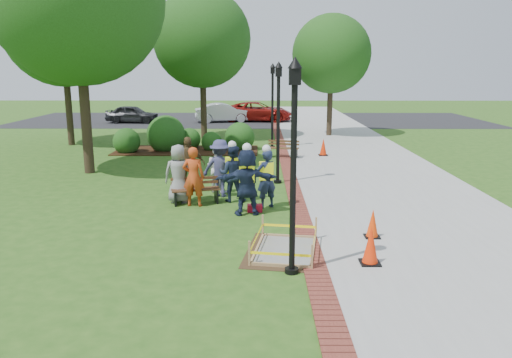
{
  "coord_description": "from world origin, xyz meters",
  "views": [
    {
      "loc": [
        0.59,
        -12.42,
        4.07
      ],
      "look_at": [
        0.5,
        1.2,
        1.0
      ],
      "focal_mm": 35.0,
      "sensor_mm": 36.0,
      "label": 1
    }
  ],
  "objects_px": {
    "bench_near": "(196,195)",
    "hivis_worker_b": "(266,177)",
    "wet_concrete_pad": "(285,242)",
    "hivis_worker_c": "(232,172)",
    "lamp_near": "(294,152)",
    "hivis_worker_a": "(247,180)",
    "cone_front": "(371,246)"
  },
  "relations": [
    {
      "from": "hivis_worker_c",
      "to": "hivis_worker_b",
      "type": "bearing_deg",
      "value": -33.79
    },
    {
      "from": "hivis_worker_a",
      "to": "hivis_worker_b",
      "type": "relative_size",
      "value": 1.08
    },
    {
      "from": "lamp_near",
      "to": "cone_front",
      "type": "bearing_deg",
      "value": 15.21
    },
    {
      "from": "lamp_near",
      "to": "hivis_worker_a",
      "type": "distance_m",
      "value": 4.46
    },
    {
      "from": "bench_near",
      "to": "hivis_worker_b",
      "type": "bearing_deg",
      "value": -11.31
    },
    {
      "from": "bench_near",
      "to": "hivis_worker_c",
      "type": "bearing_deg",
      "value": 13.18
    },
    {
      "from": "hivis_worker_b",
      "to": "lamp_near",
      "type": "bearing_deg",
      "value": -84.61
    },
    {
      "from": "wet_concrete_pad",
      "to": "lamp_near",
      "type": "distance_m",
      "value": 2.54
    },
    {
      "from": "cone_front",
      "to": "hivis_worker_c",
      "type": "bearing_deg",
      "value": 122.09
    },
    {
      "from": "hivis_worker_a",
      "to": "hivis_worker_b",
      "type": "height_order",
      "value": "hivis_worker_a"
    },
    {
      "from": "hivis_worker_a",
      "to": "hivis_worker_c",
      "type": "distance_m",
      "value": 1.48
    },
    {
      "from": "lamp_near",
      "to": "hivis_worker_b",
      "type": "xyz_separation_m",
      "value": [
        -0.45,
        4.81,
        -1.55
      ]
    },
    {
      "from": "bench_near",
      "to": "cone_front",
      "type": "xyz_separation_m",
      "value": [
        4.27,
        -4.78,
        0.15
      ]
    },
    {
      "from": "wet_concrete_pad",
      "to": "hivis_worker_c",
      "type": "bearing_deg",
      "value": 108.1
    },
    {
      "from": "hivis_worker_c",
      "to": "lamp_near",
      "type": "bearing_deg",
      "value": -74.91
    },
    {
      "from": "hivis_worker_c",
      "to": "cone_front",
      "type": "bearing_deg",
      "value": -57.91
    },
    {
      "from": "wet_concrete_pad",
      "to": "hivis_worker_c",
      "type": "height_order",
      "value": "hivis_worker_c"
    },
    {
      "from": "bench_near",
      "to": "hivis_worker_b",
      "type": "distance_m",
      "value": 2.28
    },
    {
      "from": "cone_front",
      "to": "hivis_worker_a",
      "type": "relative_size",
      "value": 0.41
    },
    {
      "from": "bench_near",
      "to": "cone_front",
      "type": "bearing_deg",
      "value": -48.22
    },
    {
      "from": "wet_concrete_pad",
      "to": "hivis_worker_c",
      "type": "distance_m",
      "value": 4.58
    },
    {
      "from": "hivis_worker_b",
      "to": "bench_near",
      "type": "bearing_deg",
      "value": 168.69
    },
    {
      "from": "lamp_near",
      "to": "hivis_worker_a",
      "type": "bearing_deg",
      "value": 103.74
    },
    {
      "from": "wet_concrete_pad",
      "to": "bench_near",
      "type": "distance_m",
      "value": 4.76
    },
    {
      "from": "cone_front",
      "to": "hivis_worker_b",
      "type": "height_order",
      "value": "hivis_worker_b"
    },
    {
      "from": "lamp_near",
      "to": "hivis_worker_b",
      "type": "relative_size",
      "value": 2.27
    },
    {
      "from": "cone_front",
      "to": "hivis_worker_b",
      "type": "xyz_separation_m",
      "value": [
        -2.13,
        4.35,
        0.53
      ]
    },
    {
      "from": "cone_front",
      "to": "bench_near",
      "type": "bearing_deg",
      "value": 131.78
    },
    {
      "from": "bench_near",
      "to": "hivis_worker_c",
      "type": "xyz_separation_m",
      "value": [
        1.11,
        0.26,
        0.69
      ]
    },
    {
      "from": "cone_front",
      "to": "hivis_worker_a",
      "type": "distance_m",
      "value": 4.56
    },
    {
      "from": "wet_concrete_pad",
      "to": "lamp_near",
      "type": "xyz_separation_m",
      "value": [
        0.08,
        -1.19,
        2.25
      ]
    },
    {
      "from": "bench_near",
      "to": "hivis_worker_b",
      "type": "xyz_separation_m",
      "value": [
        2.14,
        -0.43,
        0.68
      ]
    }
  ]
}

